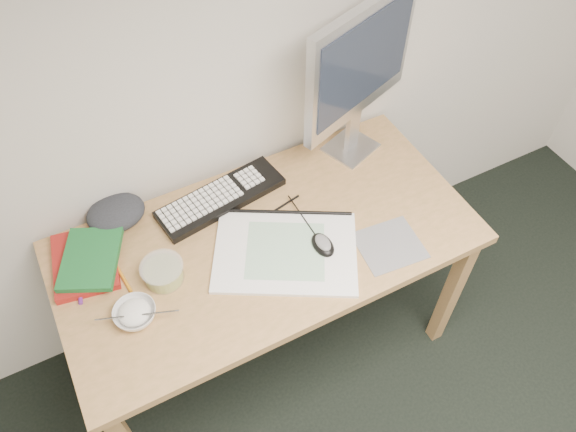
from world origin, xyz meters
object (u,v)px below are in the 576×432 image
sketchpad (285,252)px  rice_bowl (135,314)px  keyboard (221,198)px  monitor (360,66)px  desk (268,254)px

sketchpad → rice_bowl: (-0.51, -0.00, 0.01)m
keyboard → rice_bowl: rice_bowl is taller
monitor → keyboard: bearing=161.6°
sketchpad → rice_bowl: rice_bowl is taller
desk → rice_bowl: 0.50m
sketchpad → monitor: (0.45, 0.32, 0.37)m
monitor → rice_bowl: monitor is taller
desk → monitor: (0.48, 0.24, 0.46)m
keyboard → rice_bowl: (-0.41, -0.31, 0.01)m
monitor → rice_bowl: 1.07m
desk → sketchpad: sketchpad is taller
sketchpad → keyboard: size_ratio=1.01×
keyboard → monitor: monitor is taller
sketchpad → keyboard: bearing=137.1°
desk → sketchpad: 0.12m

